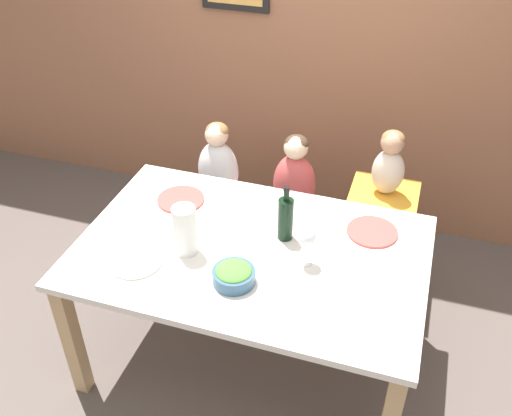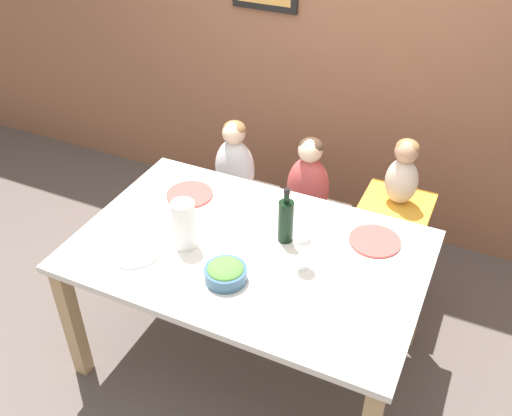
{
  "view_description": "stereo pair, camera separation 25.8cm",
  "coord_description": "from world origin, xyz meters",
  "px_view_note": "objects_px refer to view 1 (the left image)",
  "views": [
    {
      "loc": [
        0.65,
        -1.91,
        2.45
      ],
      "look_at": [
        0.0,
        0.08,
        0.92
      ],
      "focal_mm": 40.0,
      "sensor_mm": 36.0,
      "label": 1
    },
    {
      "loc": [
        0.89,
        -1.81,
        2.45
      ],
      "look_at": [
        0.0,
        0.08,
        0.92
      ],
      "focal_mm": 40.0,
      "sensor_mm": 36.0,
      "label": 2
    }
  ],
  "objects_px": {
    "dinner_plate_back_right": "(372,232)",
    "dinner_plate_back_left": "(181,199)",
    "chair_far_left": "(220,205)",
    "paper_towel_roll": "(185,230)",
    "wine_bottle": "(286,218)",
    "dinner_plate_front_left": "(136,261)",
    "chair_right_highchair": "(381,213)",
    "person_child_center": "(295,177)",
    "person_child_left": "(218,164)",
    "wine_glass_near": "(307,238)",
    "salad_bowl_large": "(233,274)",
    "person_baby_right": "(389,162)",
    "chair_far_center": "(293,219)"
  },
  "relations": [
    {
      "from": "dinner_plate_back_right",
      "to": "dinner_plate_back_left",
      "type": "bearing_deg",
      "value": -177.79
    },
    {
      "from": "chair_far_left",
      "to": "paper_towel_roll",
      "type": "distance_m",
      "value": 1.0
    },
    {
      "from": "wine_bottle",
      "to": "dinner_plate_front_left",
      "type": "xyz_separation_m",
      "value": [
        -0.59,
        -0.38,
        -0.11
      ]
    },
    {
      "from": "chair_right_highchair",
      "to": "person_child_center",
      "type": "xyz_separation_m",
      "value": [
        -0.51,
        0.0,
        0.14
      ]
    },
    {
      "from": "chair_right_highchair",
      "to": "person_child_left",
      "type": "distance_m",
      "value": 0.99
    },
    {
      "from": "chair_right_highchair",
      "to": "wine_glass_near",
      "type": "distance_m",
      "value": 0.87
    },
    {
      "from": "person_child_left",
      "to": "wine_glass_near",
      "type": "distance_m",
      "value": 1.07
    },
    {
      "from": "salad_bowl_large",
      "to": "wine_bottle",
      "type": "bearing_deg",
      "value": 70.15
    },
    {
      "from": "chair_right_highchair",
      "to": "salad_bowl_large",
      "type": "xyz_separation_m",
      "value": [
        -0.53,
        -0.98,
        0.24
      ]
    },
    {
      "from": "wine_bottle",
      "to": "wine_glass_near",
      "type": "bearing_deg",
      "value": -46.77
    },
    {
      "from": "wine_bottle",
      "to": "person_baby_right",
      "type": "bearing_deg",
      "value": 57.36
    },
    {
      "from": "dinner_plate_back_left",
      "to": "dinner_plate_front_left",
      "type": "bearing_deg",
      "value": -89.54
    },
    {
      "from": "person_baby_right",
      "to": "paper_towel_roll",
      "type": "height_order",
      "value": "person_baby_right"
    },
    {
      "from": "chair_far_left",
      "to": "salad_bowl_large",
      "type": "height_order",
      "value": "salad_bowl_large"
    },
    {
      "from": "wine_glass_near",
      "to": "dinner_plate_back_right",
      "type": "height_order",
      "value": "wine_glass_near"
    },
    {
      "from": "chair_far_left",
      "to": "dinner_plate_front_left",
      "type": "height_order",
      "value": "dinner_plate_front_left"
    },
    {
      "from": "person_child_left",
      "to": "chair_right_highchair",
      "type": "bearing_deg",
      "value": -0.04
    },
    {
      "from": "salad_bowl_large",
      "to": "dinner_plate_back_left",
      "type": "height_order",
      "value": "salad_bowl_large"
    },
    {
      "from": "dinner_plate_back_left",
      "to": "dinner_plate_back_right",
      "type": "relative_size",
      "value": 1.0
    },
    {
      "from": "salad_bowl_large",
      "to": "dinner_plate_back_left",
      "type": "bearing_deg",
      "value": 133.65
    },
    {
      "from": "person_baby_right",
      "to": "dinner_plate_back_right",
      "type": "height_order",
      "value": "person_baby_right"
    },
    {
      "from": "chair_far_left",
      "to": "chair_far_center",
      "type": "xyz_separation_m",
      "value": [
        0.47,
        0.0,
        0.0
      ]
    },
    {
      "from": "chair_far_left",
      "to": "person_child_center",
      "type": "bearing_deg",
      "value": 0.07
    },
    {
      "from": "person_child_center",
      "to": "person_baby_right",
      "type": "bearing_deg",
      "value": 0.04
    },
    {
      "from": "wine_glass_near",
      "to": "chair_far_left",
      "type": "bearing_deg",
      "value": 133.29
    },
    {
      "from": "person_child_center",
      "to": "dinner_plate_back_right",
      "type": "xyz_separation_m",
      "value": [
        0.5,
        -0.46,
        0.07
      ]
    },
    {
      "from": "wine_glass_near",
      "to": "salad_bowl_large",
      "type": "relative_size",
      "value": 1.04
    },
    {
      "from": "wine_bottle",
      "to": "salad_bowl_large",
      "type": "bearing_deg",
      "value": -109.85
    },
    {
      "from": "person_baby_right",
      "to": "wine_bottle",
      "type": "distance_m",
      "value": 0.73
    },
    {
      "from": "wine_bottle",
      "to": "paper_towel_roll",
      "type": "distance_m",
      "value": 0.47
    },
    {
      "from": "paper_towel_roll",
      "to": "dinner_plate_front_left",
      "type": "xyz_separation_m",
      "value": [
        -0.19,
        -0.14,
        -0.11
      ]
    },
    {
      "from": "chair_far_left",
      "to": "person_child_left",
      "type": "xyz_separation_m",
      "value": [
        -0.0,
        0.0,
        0.3
      ]
    },
    {
      "from": "salad_bowl_large",
      "to": "dinner_plate_front_left",
      "type": "distance_m",
      "value": 0.46
    },
    {
      "from": "chair_far_center",
      "to": "person_child_center",
      "type": "xyz_separation_m",
      "value": [
        0.0,
        0.0,
        0.3
      ]
    },
    {
      "from": "person_child_left",
      "to": "wine_glass_near",
      "type": "relative_size",
      "value": 2.56
    },
    {
      "from": "chair_far_center",
      "to": "wine_bottle",
      "type": "distance_m",
      "value": 0.79
    },
    {
      "from": "person_child_left",
      "to": "wine_bottle",
      "type": "relative_size",
      "value": 1.72
    },
    {
      "from": "wine_glass_near",
      "to": "person_child_left",
      "type": "bearing_deg",
      "value": 133.26
    },
    {
      "from": "paper_towel_roll",
      "to": "salad_bowl_large",
      "type": "height_order",
      "value": "paper_towel_roll"
    },
    {
      "from": "person_child_left",
      "to": "salad_bowl_large",
      "type": "xyz_separation_m",
      "value": [
        0.45,
        -0.98,
        0.11
      ]
    },
    {
      "from": "chair_far_center",
      "to": "dinner_plate_back_right",
      "type": "bearing_deg",
      "value": -42.18
    },
    {
      "from": "dinner_plate_front_left",
      "to": "dinner_plate_back_left",
      "type": "relative_size",
      "value": 1.0
    },
    {
      "from": "person_baby_right",
      "to": "paper_towel_roll",
      "type": "relative_size",
      "value": 1.54
    },
    {
      "from": "person_child_center",
      "to": "wine_glass_near",
      "type": "height_order",
      "value": "person_child_center"
    },
    {
      "from": "wine_bottle",
      "to": "salad_bowl_large",
      "type": "relative_size",
      "value": 1.55
    },
    {
      "from": "person_child_center",
      "to": "paper_towel_roll",
      "type": "height_order",
      "value": "paper_towel_roll"
    },
    {
      "from": "person_child_left",
      "to": "salad_bowl_large",
      "type": "distance_m",
      "value": 1.08
    },
    {
      "from": "person_child_left",
      "to": "paper_towel_roll",
      "type": "height_order",
      "value": "paper_towel_roll"
    },
    {
      "from": "wine_bottle",
      "to": "salad_bowl_large",
      "type": "distance_m",
      "value": 0.39
    },
    {
      "from": "chair_far_center",
      "to": "wine_glass_near",
      "type": "distance_m",
      "value": 0.95
    }
  ]
}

